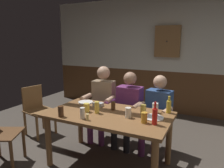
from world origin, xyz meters
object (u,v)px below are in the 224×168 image
object	(u,v)px
condiment_caddy	(98,104)
pint_glass_0	(82,113)
pint_glass_2	(128,113)
chair_empty_near_right	(37,109)
pint_glass_1	(155,108)
bottle_0	(169,106)
pint_glass_4	(61,111)
person_1	(128,105)
pint_glass_5	(87,108)
pint_glass_7	(143,109)
table_candle	(88,117)
wall_dart_cabinet	(167,41)
plate_0	(153,118)
bottle_1	(155,116)
person_0	(102,100)
pint_glass_3	(113,106)
pint_glass_8	(144,118)
person_2	(157,110)
plate_1	(86,102)
pint_glass_6	(97,107)
dining_table	(109,121)

from	to	relation	value
condiment_caddy	pint_glass_0	size ratio (longest dim) A/B	1.00
pint_glass_0	pint_glass_2	distance (m)	0.57
chair_empty_near_right	pint_glass_1	xyz separation A→B (m)	(2.20, -0.04, 0.34)
bottle_0	pint_glass_4	distance (m)	1.42
person_1	pint_glass_5	size ratio (longest dim) A/B	10.36
condiment_caddy	pint_glass_4	distance (m)	0.63
pint_glass_7	pint_glass_0	bearing A→B (deg)	-141.47
table_candle	wall_dart_cabinet	distance (m)	3.01
pint_glass_7	plate_0	bearing A→B (deg)	-30.73
plate_0	pint_glass_2	bearing A→B (deg)	-157.55
chair_empty_near_right	bottle_1	bearing A→B (deg)	90.52
plate_0	pint_glass_0	xyz separation A→B (m)	(-0.78, -0.40, 0.06)
person_0	table_candle	size ratio (longest dim) A/B	15.91
pint_glass_3	pint_glass_8	bearing A→B (deg)	-26.59
person_2	plate_1	xyz separation A→B (m)	(-1.03, -0.40, 0.10)
person_0	wall_dart_cabinet	xyz separation A→B (m)	(0.69, 1.83, 0.98)
pint_glass_6	pint_glass_7	world-z (taller)	pint_glass_6
dining_table	pint_glass_6	size ratio (longest dim) A/B	10.42
person_1	wall_dart_cabinet	bearing A→B (deg)	-94.24
pint_glass_2	person_2	bearing A→B (deg)	75.35
person_0	plate_1	distance (m)	0.41
pint_glass_0	condiment_caddy	bearing A→B (deg)	98.82
bottle_1	pint_glass_5	xyz separation A→B (m)	(-0.95, 0.03, -0.05)
plate_0	pint_glass_7	distance (m)	0.20
pint_glass_6	pint_glass_4	bearing A→B (deg)	-137.26
person_1	bottle_0	xyz separation A→B (m)	(0.71, -0.32, 0.17)
bottle_1	pint_glass_8	world-z (taller)	bottle_1
pint_glass_3	pint_glass_7	world-z (taller)	pint_glass_7
chair_empty_near_right	bottle_0	bearing A→B (deg)	102.28
person_0	plate_0	world-z (taller)	person_0
pint_glass_1	plate_0	bearing A→B (deg)	-81.38
pint_glass_3	pint_glass_0	bearing A→B (deg)	-112.86
plate_1	pint_glass_0	size ratio (longest dim) A/B	1.63
dining_table	pint_glass_0	distance (m)	0.42
pint_glass_3	pint_glass_7	size ratio (longest dim) A/B	0.99
plate_1	plate_0	bearing A→B (deg)	-9.95
person_1	pint_glass_5	xyz separation A→B (m)	(-0.30, -0.76, 0.14)
person_2	chair_empty_near_right	xyz separation A→B (m)	(-2.13, -0.35, -0.18)
person_1	pint_glass_0	xyz separation A→B (m)	(-0.20, -1.00, 0.15)
pint_glass_2	pint_glass_3	xyz separation A→B (m)	(-0.30, 0.19, -0.01)
plate_0	pint_glass_8	distance (m)	0.21
pint_glass_4	table_candle	bearing A→B (deg)	6.15
wall_dart_cabinet	bottle_1	bearing A→B (deg)	-80.48
dining_table	person_2	world-z (taller)	person_2
person_1	person_2	xyz separation A→B (m)	(0.48, -0.01, -0.02)
person_0	table_candle	world-z (taller)	person_0
chair_empty_near_right	pint_glass_8	xyz separation A→B (m)	(2.18, -0.45, 0.34)
person_2	plate_1	bearing A→B (deg)	29.71
pint_glass_8	pint_glass_4	bearing A→B (deg)	-165.37
person_0	bottle_1	size ratio (longest dim) A/B	4.71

